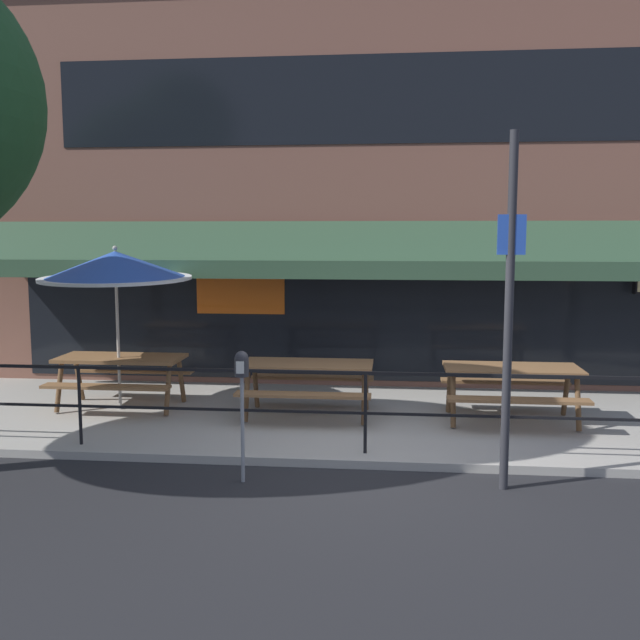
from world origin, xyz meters
TOP-DOWN VIEW (x-y plane):
  - ground_plane at (0.00, 0.00)m, footprint 120.00×120.00m
  - patio_deck at (0.00, 2.00)m, footprint 15.00×4.00m
  - restaurant_building at (0.00, 4.22)m, footprint 15.00×1.60m
  - patio_railing at (0.00, 0.30)m, footprint 13.84×0.04m
  - picnic_table_left at (-3.64, 2.11)m, footprint 1.80×1.42m
  - picnic_table_centre at (-0.86, 1.89)m, footprint 1.80×1.42m
  - picnic_table_right at (1.91, 1.88)m, footprint 1.80×1.42m
  - patio_umbrella_left at (-3.64, 2.04)m, footprint 2.14×2.14m
  - parking_meter_near at (-1.27, -0.53)m, footprint 0.15×0.16m
  - street_sign_pole at (1.47, -0.45)m, footprint 0.28×0.09m

SIDE VIEW (x-z plane):
  - ground_plane at x=0.00m, z-range 0.00..0.00m
  - patio_deck at x=0.00m, z-range 0.00..0.10m
  - picnic_table_left at x=-3.64m, z-range 0.33..1.08m
  - picnic_table_centre at x=-0.86m, z-range 0.33..1.08m
  - picnic_table_right at x=1.91m, z-range 0.33..1.08m
  - patio_railing at x=0.00m, z-range 0.32..1.28m
  - parking_meter_near at x=-1.27m, z-range 0.44..1.86m
  - street_sign_pole at x=1.47m, z-range 0.06..3.72m
  - patio_umbrella_left at x=-3.64m, z-range 0.99..3.37m
  - restaurant_building at x=0.00m, z-range -0.02..6.83m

